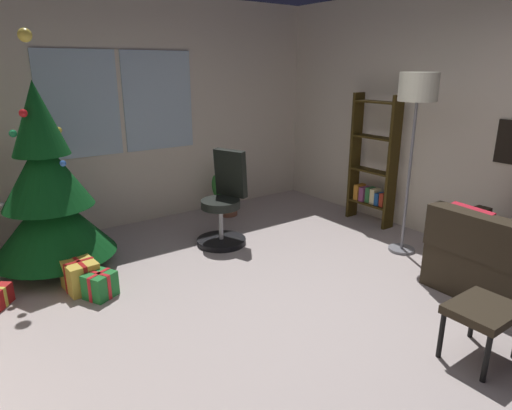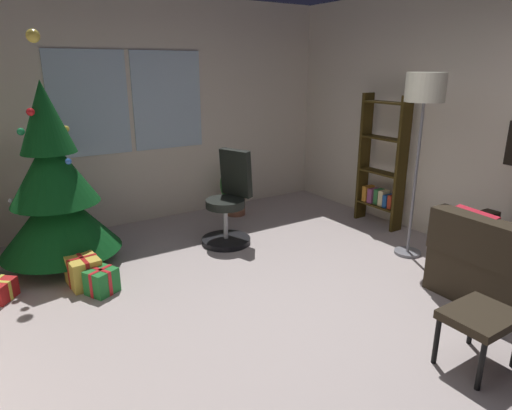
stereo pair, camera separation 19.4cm
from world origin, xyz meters
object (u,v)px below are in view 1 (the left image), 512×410
footstool (483,314)px  bookshelf (373,168)px  holiday_tree (48,196)px  potted_plant (226,197)px  gift_box_gold (80,275)px  office_chair (224,208)px  floor_lamp (417,99)px  gift_box_green (100,285)px

footstool → bookshelf: 2.87m
holiday_tree → potted_plant: size_ratio=3.56×
gift_box_gold → office_chair: office_chair is taller
gift_box_gold → floor_lamp: size_ratio=0.19×
holiday_tree → office_chair: (1.73, -0.39, -0.35)m
gift_box_gold → footstool: bearing=-53.6°
office_chair → floor_lamp: size_ratio=0.56×
footstool → holiday_tree: holiday_tree is taller
gift_box_green → floor_lamp: bearing=-16.9°
footstool → bookshelf: bookshelf is taller
gift_box_gold → floor_lamp: (3.12, -1.16, 1.50)m
gift_box_gold → office_chair: 1.70m
gift_box_gold → office_chair: (1.66, 0.19, 0.28)m
gift_box_green → potted_plant: bearing=31.3°
gift_box_green → gift_box_gold: 0.27m
bookshelf → floor_lamp: bearing=-118.0°
footstool → gift_box_gold: (-1.96, 2.65, -0.21)m
holiday_tree → bookshelf: holiday_tree is taller
holiday_tree → gift_box_gold: holiday_tree is taller
holiday_tree → gift_box_gold: size_ratio=6.42×
office_chair → potted_plant: bearing=56.5°
footstool → gift_box_gold: footstool is taller
gift_box_gold → office_chair: size_ratio=0.33×
holiday_tree → floor_lamp: 3.73m
holiday_tree → gift_box_green: size_ratio=7.32×
holiday_tree → gift_box_green: (0.17, -0.83, -0.65)m
floor_lamp → potted_plant: (-0.89, 2.21, -1.39)m
gift_box_gold → floor_lamp: 3.65m
holiday_tree → floor_lamp: (3.18, -1.75, 0.87)m
bookshelf → potted_plant: bearing=134.8°
footstool → potted_plant: bearing=85.8°
footstool → potted_plant: potted_plant is taller
bookshelf → floor_lamp: floor_lamp is taller
office_chair → bookshelf: 2.00m
bookshelf → gift_box_green: bearing=178.9°
bookshelf → floor_lamp: size_ratio=0.86×
gift_box_gold → bookshelf: 3.63m
gift_box_gold → potted_plant: size_ratio=0.55×
footstool → office_chair: 2.86m
holiday_tree → gift_box_gold: bearing=-83.7°
holiday_tree → gift_box_green: bearing=-78.7°
gift_box_green → potted_plant: (2.13, 1.29, 0.13)m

